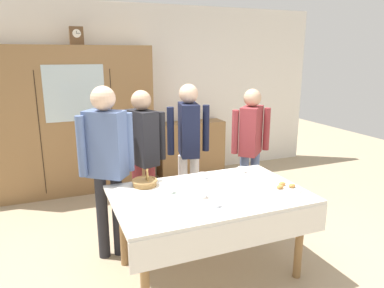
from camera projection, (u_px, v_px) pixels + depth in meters
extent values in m
plane|color=tan|center=(200.00, 259.00, 3.52)|extent=(12.00, 12.00, 0.00)
cube|color=silver|center=(133.00, 94.00, 5.56)|extent=(6.40, 0.10, 2.70)
cylinder|color=olive|center=(145.00, 276.00, 2.63)|extent=(0.07, 0.07, 0.75)
cylinder|color=olive|center=(299.00, 239.00, 3.15)|extent=(0.07, 0.07, 0.75)
cylinder|color=olive|center=(123.00, 229.00, 3.34)|extent=(0.07, 0.07, 0.75)
cylinder|color=olive|center=(252.00, 205.00, 3.86)|extent=(0.07, 0.07, 0.75)
cube|color=white|center=(209.00, 194.00, 3.15)|extent=(1.68, 1.07, 0.03)
cube|color=white|center=(238.00, 236.00, 2.70)|extent=(1.68, 0.01, 0.24)
cube|color=olive|center=(76.00, 121.00, 5.04)|extent=(2.17, 0.45, 2.08)
cube|color=silver|center=(75.00, 93.00, 4.73)|extent=(0.78, 0.01, 0.75)
cube|color=black|center=(40.00, 134.00, 4.69)|extent=(0.01, 0.01, 1.66)
cube|color=black|center=(113.00, 129.00, 5.04)|extent=(0.01, 0.01, 1.66)
cube|color=brown|center=(76.00, 36.00, 4.79)|extent=(0.18, 0.10, 0.24)
cylinder|color=white|center=(77.00, 33.00, 4.74)|extent=(0.11, 0.01, 0.11)
cube|color=black|center=(77.00, 32.00, 4.73)|extent=(0.00, 0.00, 0.04)
cube|color=black|center=(78.00, 33.00, 4.74)|extent=(0.05, 0.00, 0.00)
cube|color=olive|center=(191.00, 148.00, 5.89)|extent=(1.09, 0.35, 0.89)
cube|color=#99332D|center=(191.00, 121.00, 5.77)|extent=(0.16, 0.17, 0.03)
cube|color=#99332D|center=(191.00, 119.00, 5.77)|extent=(0.13, 0.18, 0.02)
cylinder|color=white|center=(202.00, 198.00, 3.02)|extent=(0.13, 0.13, 0.01)
cylinder|color=white|center=(202.00, 195.00, 3.01)|extent=(0.08, 0.08, 0.05)
torus|color=white|center=(206.00, 194.00, 3.02)|extent=(0.04, 0.01, 0.04)
cylinder|color=white|center=(241.00, 173.00, 3.66)|extent=(0.13, 0.13, 0.01)
cylinder|color=white|center=(241.00, 170.00, 3.65)|extent=(0.08, 0.08, 0.05)
torus|color=white|center=(245.00, 169.00, 3.67)|extent=(0.04, 0.01, 0.04)
cylinder|color=#47230F|center=(241.00, 168.00, 3.65)|extent=(0.06, 0.06, 0.01)
cylinder|color=white|center=(215.00, 207.00, 2.84)|extent=(0.13, 0.13, 0.01)
cylinder|color=white|center=(215.00, 203.00, 2.84)|extent=(0.08, 0.08, 0.05)
torus|color=white|center=(220.00, 202.00, 2.85)|extent=(0.04, 0.01, 0.04)
cylinder|color=#47230F|center=(215.00, 201.00, 2.83)|extent=(0.06, 0.06, 0.01)
cylinder|color=white|center=(202.00, 179.00, 3.48)|extent=(0.13, 0.13, 0.01)
cylinder|color=white|center=(202.00, 176.00, 3.48)|extent=(0.08, 0.08, 0.05)
torus|color=white|center=(206.00, 175.00, 3.49)|extent=(0.04, 0.01, 0.04)
cylinder|color=#47230F|center=(203.00, 174.00, 3.47)|extent=(0.06, 0.06, 0.01)
cylinder|color=silver|center=(170.00, 193.00, 3.12)|extent=(0.13, 0.13, 0.01)
cylinder|color=silver|center=(170.00, 190.00, 3.11)|extent=(0.08, 0.08, 0.05)
torus|color=silver|center=(174.00, 189.00, 3.13)|extent=(0.04, 0.01, 0.04)
cylinder|color=#9E7542|center=(145.00, 183.00, 3.31)|extent=(0.22, 0.22, 0.05)
torus|color=#9E7542|center=(145.00, 181.00, 3.30)|extent=(0.24, 0.24, 0.02)
cylinder|color=tan|center=(148.00, 176.00, 3.28)|extent=(0.02, 0.04, 0.12)
cylinder|color=tan|center=(148.00, 175.00, 3.30)|extent=(0.04, 0.04, 0.12)
cylinder|color=tan|center=(147.00, 175.00, 3.31)|extent=(0.02, 0.04, 0.12)
cylinder|color=white|center=(285.00, 188.00, 3.23)|extent=(0.28, 0.28, 0.01)
ellipsoid|color=#BC7F3D|center=(292.00, 186.00, 3.23)|extent=(0.07, 0.05, 0.04)
ellipsoid|color=#BC7F3D|center=(282.00, 184.00, 3.28)|extent=(0.07, 0.05, 0.04)
ellipsoid|color=#BC7F3D|center=(280.00, 187.00, 3.20)|extent=(0.07, 0.05, 0.04)
cube|color=silver|center=(256.00, 186.00, 3.30)|extent=(0.10, 0.01, 0.00)
ellipsoid|color=silver|center=(261.00, 185.00, 3.32)|extent=(0.03, 0.02, 0.01)
cube|color=silver|center=(266.00, 199.00, 3.00)|extent=(0.10, 0.01, 0.00)
ellipsoid|color=silver|center=(271.00, 198.00, 3.02)|extent=(0.03, 0.02, 0.01)
cube|color=silver|center=(222.00, 174.00, 3.61)|extent=(0.10, 0.01, 0.00)
ellipsoid|color=silver|center=(227.00, 174.00, 3.63)|extent=(0.03, 0.02, 0.01)
cylinder|color=#232328|center=(103.00, 218.00, 3.46)|extent=(0.11, 0.11, 0.84)
cylinder|color=#232328|center=(118.00, 215.00, 3.52)|extent=(0.11, 0.11, 0.84)
cube|color=slate|center=(106.00, 144.00, 3.31)|extent=(0.41, 0.38, 0.63)
sphere|color=#DBB293|center=(103.00, 98.00, 3.21)|extent=(0.23, 0.23, 0.23)
cylinder|color=slate|center=(81.00, 146.00, 3.23)|extent=(0.08, 0.08, 0.56)
cylinder|color=slate|center=(129.00, 142.00, 3.39)|extent=(0.08, 0.08, 0.56)
cylinder|color=slate|center=(244.00, 184.00, 4.44)|extent=(0.11, 0.11, 0.78)
cylinder|color=slate|center=(254.00, 183.00, 4.49)|extent=(0.11, 0.11, 0.78)
cube|color=#933338|center=(251.00, 131.00, 4.30)|extent=(0.40, 0.39, 0.58)
sphere|color=tan|center=(252.00, 98.00, 4.20)|extent=(0.21, 0.21, 0.21)
cylinder|color=#933338|center=(235.00, 132.00, 4.22)|extent=(0.08, 0.08, 0.52)
cylinder|color=#933338|center=(267.00, 129.00, 4.38)|extent=(0.08, 0.08, 0.52)
cylinder|color=silver|center=(183.00, 188.00, 4.26)|extent=(0.11, 0.11, 0.81)
cylinder|color=silver|center=(194.00, 186.00, 4.32)|extent=(0.11, 0.11, 0.81)
cube|color=#191E38|center=(189.00, 130.00, 4.11)|extent=(0.27, 0.39, 0.61)
sphere|color=#DBB293|center=(189.00, 94.00, 4.01)|extent=(0.22, 0.22, 0.22)
cylinder|color=#191E38|center=(171.00, 131.00, 4.03)|extent=(0.08, 0.08, 0.55)
cylinder|color=#191E38|center=(206.00, 128.00, 4.19)|extent=(0.08, 0.08, 0.55)
cylinder|color=#933338|center=(138.00, 198.00, 4.00)|extent=(0.11, 0.11, 0.79)
cylinder|color=#933338|center=(151.00, 196.00, 4.05)|extent=(0.11, 0.11, 0.79)
cube|color=#232328|center=(142.00, 138.00, 3.85)|extent=(0.30, 0.40, 0.59)
sphere|color=tan|center=(141.00, 100.00, 3.75)|extent=(0.21, 0.21, 0.21)
cylinder|color=#232328|center=(122.00, 139.00, 3.77)|extent=(0.08, 0.08, 0.53)
cylinder|color=#232328|center=(162.00, 136.00, 3.93)|extent=(0.08, 0.08, 0.53)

